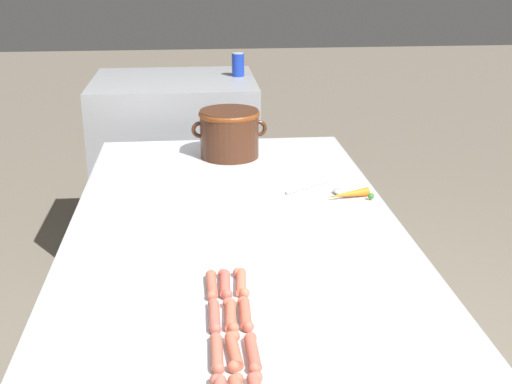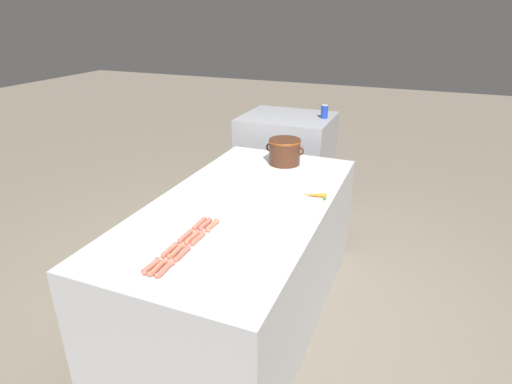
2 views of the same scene
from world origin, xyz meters
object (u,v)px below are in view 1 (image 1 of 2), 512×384
object	(u,v)px
hot_dog_5	(234,351)
soda_can	(238,65)
hot_dog_3	(212,285)
carrot	(348,194)
hot_dog_9	(253,353)
hot_dog_1	(217,353)
hot_dog_7	(225,284)
hot_dog_11	(241,282)
bean_pot	(229,131)
back_cabinet	(177,172)
hot_dog_6	(231,315)
hot_dog_10	(245,314)
hot_dog_2	(214,316)
serving_spoon	(330,190)

from	to	relation	value
hot_dog_5	soda_can	xyz separation A→B (m)	(0.18, 2.36, 0.23)
hot_dog_3	carrot	size ratio (longest dim) A/B	0.80
hot_dog_9	soda_can	world-z (taller)	soda_can
hot_dog_1	hot_dog_9	world-z (taller)	same
hot_dog_7	hot_dog_11	distance (m)	0.04
soda_can	hot_dog_11	bearing A→B (deg)	-93.82
hot_dog_7	hot_dog_11	size ratio (longest dim) A/B	1.00
hot_dog_1	bean_pot	bearing A→B (deg)	85.60
back_cabinet	hot_dog_11	world-z (taller)	back_cabinet
back_cabinet	hot_dog_1	size ratio (longest dim) A/B	7.31
hot_dog_6	hot_dog_7	size ratio (longest dim) A/B	1.00
hot_dog_1	hot_dog_6	size ratio (longest dim) A/B	1.00
hot_dog_6	carrot	bearing A→B (deg)	59.22
hot_dog_9	bean_pot	bearing A→B (deg)	88.60
hot_dog_6	carrot	world-z (taller)	carrot
hot_dog_3	hot_dog_10	bearing A→B (deg)	-63.79
hot_dog_2	soda_can	world-z (taller)	soda_can
hot_dog_6	soda_can	distance (m)	2.22
back_cabinet	serving_spoon	distance (m)	1.48
hot_dog_5	hot_dog_6	size ratio (longest dim) A/B	1.00
back_cabinet	hot_dog_9	bearing A→B (deg)	-84.77
back_cabinet	hot_dog_3	bearing A→B (deg)	-86.17
hot_dog_2	hot_dog_9	world-z (taller)	same
soda_can	hot_dog_5	bearing A→B (deg)	-94.26
bean_pot	carrot	distance (m)	0.68
hot_dog_5	hot_dog_9	distance (m)	0.04
hot_dog_11	carrot	size ratio (longest dim) A/B	0.80
hot_dog_6	carrot	size ratio (longest dim) A/B	0.80
hot_dog_3	hot_dog_9	world-z (taller)	same
hot_dog_6	carrot	xyz separation A→B (m)	(0.46, 0.78, 0.00)
hot_dog_7	hot_dog_5	bearing A→B (deg)	-89.38
hot_dog_11	hot_dog_10	bearing A→B (deg)	-90.63
hot_dog_3	hot_dog_9	distance (m)	0.33
serving_spoon	soda_can	distance (m)	1.39
hot_dog_3	hot_dog_7	xyz separation A→B (m)	(0.04, 0.00, 0.00)
carrot	hot_dog_1	bearing A→B (deg)	-118.31
hot_dog_7	serving_spoon	xyz separation A→B (m)	(0.42, 0.69, -0.01)
hot_dog_9	hot_dog_1	bearing A→B (deg)	175.58
hot_dog_2	hot_dog_5	world-z (taller)	same
bean_pot	serving_spoon	bearing A→B (deg)	-54.59
carrot	soda_can	size ratio (longest dim) A/B	1.43
hot_dog_9	hot_dog_11	world-z (taller)	same
soda_can	hot_dog_2	bearing A→B (deg)	-95.52
hot_dog_10	soda_can	bearing A→B (deg)	86.41
hot_dog_2	hot_dog_7	size ratio (longest dim) A/B	1.00
bean_pot	hot_dog_1	bearing A→B (deg)	-94.40
hot_dog_3	hot_dog_11	size ratio (longest dim) A/B	1.00
bean_pot	carrot	size ratio (longest dim) A/B	1.78
hot_dog_11	soda_can	bearing A→B (deg)	86.18
hot_dog_2	hot_dog_3	size ratio (longest dim) A/B	1.00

